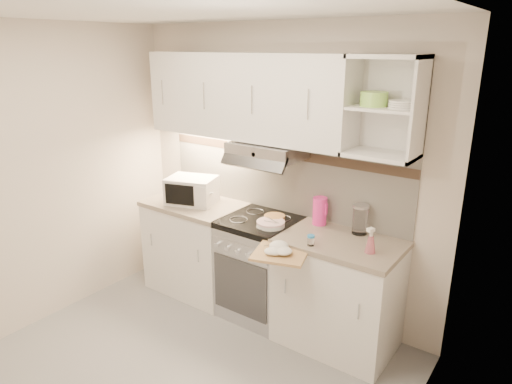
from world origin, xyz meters
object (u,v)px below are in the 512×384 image
microwave (192,190)px  watering_can (193,197)px  glass_jar (360,219)px  plate_stack (271,224)px  spray_bottle (371,242)px  cutting_board (280,254)px  pink_pitcher (320,211)px  electric_range (260,267)px

microwave → watering_can: 0.11m
microwave → glass_jar: (1.57, 0.22, -0.00)m
watering_can → plate_stack: watering_can is taller
spray_bottle → cutting_board: bearing=-126.8°
watering_can → pink_pitcher: (1.15, 0.28, 0.03)m
microwave → plate_stack: microwave is taller
microwave → plate_stack: (0.93, -0.06, -0.10)m
pink_pitcher → glass_jar: 0.35m
electric_range → watering_can: bearing=-172.6°
pink_pitcher → glass_jar: glass_jar is taller
watering_can → plate_stack: (0.85, 0.01, -0.07)m
watering_can → plate_stack: bearing=-19.0°
pink_pitcher → glass_jar: bearing=3.7°
microwave → plate_stack: size_ratio=2.20×
pink_pitcher → cutting_board: (0.01, -0.60, -0.15)m
electric_range → watering_can: size_ratio=3.17×
pink_pitcher → cutting_board: size_ratio=0.61×
electric_range → microwave: size_ratio=1.77×
plate_stack → glass_jar: bearing=23.5°
microwave → glass_jar: microwave is taller
cutting_board → spray_bottle: bearing=14.4°
microwave → watering_can: (0.08, -0.07, -0.03)m
plate_stack → spray_bottle: size_ratio=1.14×
plate_stack → cutting_board: 0.46m
plate_stack → cutting_board: plate_stack is taller
plate_stack → pink_pitcher: size_ratio=1.01×
spray_bottle → cutting_board: spray_bottle is taller
electric_range → pink_pitcher: bearing=22.5°
plate_stack → cutting_board: bearing=-47.1°
electric_range → cutting_board: bearing=-41.4°
microwave → glass_jar: size_ratio=2.15×
microwave → pink_pitcher: (1.23, 0.21, -0.01)m
plate_stack → glass_jar: glass_jar is taller
microwave → cutting_board: (1.24, -0.39, -0.15)m
microwave → spray_bottle: 1.78m
electric_range → glass_jar: glass_jar is taller
watering_can → plate_stack: size_ratio=1.22×
watering_can → plate_stack: 0.85m
electric_range → pink_pitcher: size_ratio=3.91×
plate_stack → pink_pitcher: 0.42m
glass_jar → cutting_board: size_ratio=0.63×
microwave → watering_can: size_ratio=1.79×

